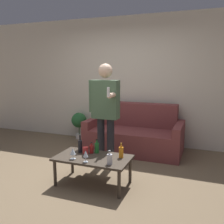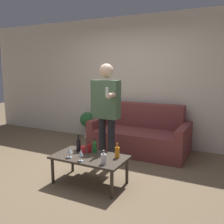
# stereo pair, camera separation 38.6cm
# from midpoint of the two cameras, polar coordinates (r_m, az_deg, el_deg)

# --- Properties ---
(ground_plane) EXTENTS (16.00, 16.00, 0.00)m
(ground_plane) POSITION_cam_midpoint_polar(r_m,az_deg,el_deg) (3.94, -9.36, -14.46)
(ground_plane) COLOR #756047
(wall_back) EXTENTS (8.00, 0.06, 2.70)m
(wall_back) POSITION_cam_midpoint_polar(r_m,az_deg,el_deg) (5.43, 1.10, 7.11)
(wall_back) COLOR beige
(wall_back) RESTS_ON ground_plane
(couch) EXTENTS (1.84, 0.95, 0.92)m
(couch) POSITION_cam_midpoint_polar(r_m,az_deg,el_deg) (4.98, 3.08, -5.14)
(couch) COLOR brown
(couch) RESTS_ON ground_plane
(coffee_table) EXTENTS (1.04, 0.58, 0.40)m
(coffee_table) POSITION_cam_midpoint_polar(r_m,az_deg,el_deg) (3.56, -7.54, -10.84)
(coffee_table) COLOR #3D3328
(coffee_table) RESTS_ON ground_plane
(bottle_orange) EXTENTS (0.07, 0.07, 0.18)m
(bottle_orange) POSITION_cam_midpoint_polar(r_m,az_deg,el_deg) (3.24, -4.01, -10.69)
(bottle_orange) COLOR silver
(bottle_orange) RESTS_ON coffee_table
(bottle_green) EXTENTS (0.06, 0.06, 0.25)m
(bottle_green) POSITION_cam_midpoint_polar(r_m,az_deg,el_deg) (3.71, -10.30, -7.67)
(bottle_green) COLOR black
(bottle_green) RESTS_ON coffee_table
(bottle_dark) EXTENTS (0.06, 0.06, 0.16)m
(bottle_dark) POSITION_cam_midpoint_polar(r_m,az_deg,el_deg) (3.67, -7.75, -8.39)
(bottle_dark) COLOR #B21E1E
(bottle_dark) RESTS_ON coffee_table
(bottle_yellow) EXTENTS (0.06, 0.06, 0.21)m
(bottle_yellow) POSITION_cam_midpoint_polar(r_m,az_deg,el_deg) (3.46, -1.13, -9.15)
(bottle_yellow) COLOR orange
(bottle_yellow) RESTS_ON coffee_table
(bottle_red) EXTENTS (0.06, 0.06, 0.20)m
(bottle_red) POSITION_cam_midpoint_polar(r_m,az_deg,el_deg) (3.67, -6.55, -8.11)
(bottle_red) COLOR #23752D
(bottle_red) RESTS_ON coffee_table
(wine_glass_near) EXTENTS (0.07, 0.07, 0.16)m
(wine_glass_near) POSITION_cam_midpoint_polar(r_m,az_deg,el_deg) (3.34, -9.40, -9.53)
(wine_glass_near) COLOR silver
(wine_glass_near) RESTS_ON coffee_table
(wine_glass_far) EXTENTS (0.08, 0.08, 0.15)m
(wine_glass_far) POSITION_cam_midpoint_polar(r_m,az_deg,el_deg) (3.47, -12.15, -8.92)
(wine_glass_far) COLOR silver
(wine_glass_far) RESTS_ON coffee_table
(cup_on_table) EXTENTS (0.08, 0.08, 0.09)m
(cup_on_table) POSITION_cam_midpoint_polar(r_m,az_deg,el_deg) (3.68, -9.11, -8.69)
(cup_on_table) COLOR red
(cup_on_table) RESTS_ON coffee_table
(person_standing_front) EXTENTS (0.51, 0.44, 1.69)m
(person_standing_front) POSITION_cam_midpoint_polar(r_m,az_deg,el_deg) (4.01, -4.32, 1.04)
(person_standing_front) COLOR #232328
(person_standing_front) RESTS_ON ground_plane
(potted_plant) EXTENTS (0.35, 0.35, 0.61)m
(potted_plant) POSITION_cam_midpoint_polar(r_m,az_deg,el_deg) (5.83, -9.44, -2.11)
(potted_plant) COLOR silver
(potted_plant) RESTS_ON ground_plane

